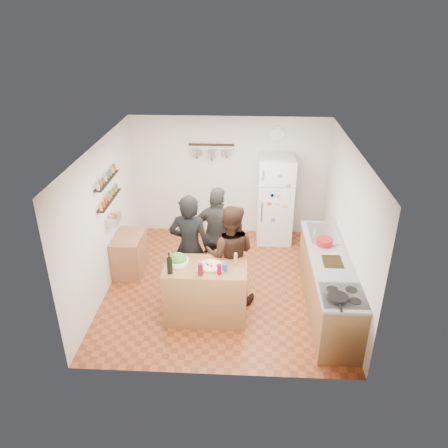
# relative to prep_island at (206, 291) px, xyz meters

# --- Properties ---
(room_shell) EXTENTS (4.20, 4.20, 4.20)m
(room_shell) POSITION_rel_prep_island_xyz_m (0.23, 1.24, 0.79)
(room_shell) COLOR brown
(room_shell) RESTS_ON ground
(prep_island) EXTENTS (1.25, 0.72, 0.91)m
(prep_island) POSITION_rel_prep_island_xyz_m (0.00, 0.00, 0.00)
(prep_island) COLOR brown
(prep_island) RESTS_ON floor
(pizza_board) EXTENTS (0.42, 0.34, 0.02)m
(pizza_board) POSITION_rel_prep_island_xyz_m (0.08, -0.02, 0.47)
(pizza_board) COLOR olive
(pizza_board) RESTS_ON prep_island
(pizza) EXTENTS (0.34, 0.34, 0.02)m
(pizza) POSITION_rel_prep_island_xyz_m (0.08, -0.02, 0.48)
(pizza) COLOR beige
(pizza) RESTS_ON pizza_board
(salad_bowl) EXTENTS (0.32, 0.32, 0.06)m
(salad_bowl) POSITION_rel_prep_island_xyz_m (-0.42, 0.05, 0.49)
(salad_bowl) COLOR white
(salad_bowl) RESTS_ON prep_island
(wine_bottle) EXTENTS (0.08, 0.08, 0.25)m
(wine_bottle) POSITION_rel_prep_island_xyz_m (-0.50, -0.22, 0.58)
(wine_bottle) COLOR black
(wine_bottle) RESTS_ON prep_island
(wine_glass_near) EXTENTS (0.08, 0.08, 0.19)m
(wine_glass_near) POSITION_rel_prep_island_xyz_m (-0.05, -0.24, 0.55)
(wine_glass_near) COLOR #57071A
(wine_glass_near) RESTS_ON prep_island
(wine_glass_far) EXTENTS (0.06, 0.06, 0.16)m
(wine_glass_far) POSITION_rel_prep_island_xyz_m (0.22, -0.20, 0.53)
(wine_glass_far) COLOR #570720
(wine_glass_far) RESTS_ON prep_island
(pepper_mill) EXTENTS (0.05, 0.05, 0.17)m
(pepper_mill) POSITION_rel_prep_island_xyz_m (0.45, 0.05, 0.54)
(pepper_mill) COLOR #9F8042
(pepper_mill) RESTS_ON prep_island
(salt_canister) EXTENTS (0.07, 0.07, 0.12)m
(salt_canister) POSITION_rel_prep_island_xyz_m (0.30, -0.12, 0.51)
(salt_canister) COLOR navy
(salt_canister) RESTS_ON prep_island
(person_left) EXTENTS (0.70, 0.49, 1.82)m
(person_left) POSITION_rel_prep_island_xyz_m (-0.31, 0.56, 0.46)
(person_left) COLOR black
(person_left) RESTS_ON floor
(person_center) EXTENTS (0.86, 0.69, 1.70)m
(person_center) POSITION_rel_prep_island_xyz_m (0.35, 0.46, 0.39)
(person_center) COLOR black
(person_center) RESTS_ON floor
(person_back) EXTENTS (1.11, 0.69, 1.76)m
(person_back) POSITION_rel_prep_island_xyz_m (0.13, 1.02, 0.43)
(person_back) COLOR #2D2A28
(person_back) RESTS_ON floor
(counter_run) EXTENTS (0.63, 2.63, 0.90)m
(counter_run) POSITION_rel_prep_island_xyz_m (1.93, 0.30, -0.01)
(counter_run) COLOR #9E7042
(counter_run) RESTS_ON floor
(stove_top) EXTENTS (0.60, 0.62, 0.02)m
(stove_top) POSITION_rel_prep_island_xyz_m (1.93, -0.65, 0.46)
(stove_top) COLOR white
(stove_top) RESTS_ON counter_run
(skillet) EXTENTS (0.28, 0.28, 0.05)m
(skillet) POSITION_rel_prep_island_xyz_m (1.83, -0.75, 0.49)
(skillet) COLOR black
(skillet) RESTS_ON stove_top
(sink) EXTENTS (0.50, 0.80, 0.03)m
(sink) POSITION_rel_prep_island_xyz_m (1.93, 1.15, 0.46)
(sink) COLOR silver
(sink) RESTS_ON counter_run
(cutting_board) EXTENTS (0.30, 0.40, 0.02)m
(cutting_board) POSITION_rel_prep_island_xyz_m (1.93, 0.22, 0.46)
(cutting_board) COLOR olive
(cutting_board) RESTS_ON counter_run
(red_bowl) EXTENTS (0.26, 0.26, 0.11)m
(red_bowl) POSITION_rel_prep_island_xyz_m (1.88, 0.73, 0.52)
(red_bowl) COLOR #AC1315
(red_bowl) RESTS_ON counter_run
(fridge) EXTENTS (0.70, 0.68, 1.80)m
(fridge) POSITION_rel_prep_island_xyz_m (1.18, 2.60, 0.45)
(fridge) COLOR white
(fridge) RESTS_ON floor
(wall_clock) EXTENTS (0.30, 0.03, 0.30)m
(wall_clock) POSITION_rel_prep_island_xyz_m (1.18, 2.93, 1.69)
(wall_clock) COLOR silver
(wall_clock) RESTS_ON back_wall
(spice_shelf_lower) EXTENTS (0.12, 1.00, 0.02)m
(spice_shelf_lower) POSITION_rel_prep_island_xyz_m (-1.70, 1.05, 1.04)
(spice_shelf_lower) COLOR black
(spice_shelf_lower) RESTS_ON left_wall
(spice_shelf_upper) EXTENTS (0.12, 1.00, 0.02)m
(spice_shelf_upper) POSITION_rel_prep_island_xyz_m (-1.70, 1.05, 1.40)
(spice_shelf_upper) COLOR black
(spice_shelf_upper) RESTS_ON left_wall
(produce_basket) EXTENTS (0.18, 0.35, 0.14)m
(produce_basket) POSITION_rel_prep_island_xyz_m (-1.67, 1.05, 0.69)
(produce_basket) COLOR silver
(produce_basket) RESTS_ON left_wall
(side_table) EXTENTS (0.50, 0.80, 0.73)m
(side_table) POSITION_rel_prep_island_xyz_m (-1.51, 1.21, -0.09)
(side_table) COLOR #98623F
(side_table) RESTS_ON floor
(pot_rack) EXTENTS (0.90, 0.04, 0.04)m
(pot_rack) POSITION_rel_prep_island_xyz_m (-0.12, 2.85, 1.49)
(pot_rack) COLOR black
(pot_rack) RESTS_ON back_wall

